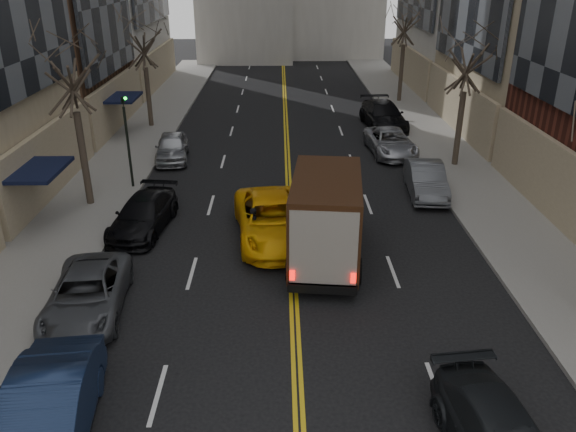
% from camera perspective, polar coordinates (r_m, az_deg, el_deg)
% --- Properties ---
extents(sidewalk_left, '(4.00, 66.00, 0.15)m').
position_cam_1_polar(sidewalk_left, '(32.65, -16.16, 5.99)').
color(sidewalk_left, slate).
rests_on(sidewalk_left, ground).
extents(sidewalk_right, '(4.00, 66.00, 0.15)m').
position_cam_1_polar(sidewalk_right, '(32.88, 15.91, 6.14)').
color(sidewalk_right, slate).
rests_on(sidewalk_right, ground).
extents(tree_lf_mid, '(3.20, 3.20, 8.91)m').
position_cam_1_polar(tree_lf_mid, '(24.65, -21.53, 15.21)').
color(tree_lf_mid, '#382D23').
rests_on(tree_lf_mid, sidewalk_left).
extents(tree_lf_far, '(3.20, 3.20, 8.12)m').
position_cam_1_polar(tree_lf_far, '(37.12, -14.63, 17.72)').
color(tree_lf_far, '#382D23').
rests_on(tree_lf_far, sidewalk_left).
extents(tree_rt_mid, '(3.20, 3.20, 8.32)m').
position_cam_1_polar(tree_rt_mid, '(29.67, 17.97, 16.14)').
color(tree_rt_mid, '#382D23').
rests_on(tree_rt_mid, sidewalk_right).
extents(tree_rt_far, '(3.20, 3.20, 9.11)m').
position_cam_1_polar(tree_rt_far, '(44.05, 11.93, 19.83)').
color(tree_rt_far, '#382D23').
rests_on(tree_rt_far, sidewalk_right).
extents(traffic_signal, '(0.29, 0.26, 4.70)m').
position_cam_1_polar(traffic_signal, '(26.84, -16.08, 8.26)').
color(traffic_signal, black).
rests_on(traffic_signal, sidewalk_left).
extents(ups_truck, '(2.98, 6.27, 3.32)m').
position_cam_1_polar(ups_truck, '(19.77, 3.90, -0.06)').
color(ups_truck, black).
rests_on(ups_truck, ground).
extents(taxi, '(3.41, 6.09, 1.61)m').
position_cam_1_polar(taxi, '(21.60, -1.59, -0.35)').
color(taxi, '#FFB50A').
rests_on(taxi, ground).
extents(pedestrian, '(0.51, 0.63, 1.51)m').
position_cam_1_polar(pedestrian, '(21.17, -3.44, -1.06)').
color(pedestrian, black).
rests_on(pedestrian, ground).
extents(parked_lf_b, '(2.21, 5.01, 1.60)m').
position_cam_1_polar(parked_lf_b, '(14.05, -23.27, -18.00)').
color(parked_lf_b, '#121E3A').
rests_on(parked_lf_b, ground).
extents(parked_lf_c, '(2.60, 4.90, 1.31)m').
position_cam_1_polar(parked_lf_c, '(18.21, -19.76, -7.49)').
color(parked_lf_c, '#494B50').
rests_on(parked_lf_c, ground).
extents(parked_lf_d, '(2.43, 4.80, 1.34)m').
position_cam_1_polar(parked_lf_d, '(23.07, -14.49, 0.14)').
color(parked_lf_d, black).
rests_on(parked_lf_d, ground).
extents(parked_lf_e, '(2.14, 4.34, 1.42)m').
position_cam_1_polar(parked_lf_e, '(31.27, -11.71, 6.88)').
color(parked_lf_e, '#A1A4A9').
rests_on(parked_lf_e, ground).
extents(parked_rt_a, '(1.89, 4.53, 1.45)m').
position_cam_1_polar(parked_rt_a, '(26.62, 13.83, 3.62)').
color(parked_rt_a, '#53565B').
rests_on(parked_rt_a, ground).
extents(parked_rt_b, '(2.63, 5.08, 1.37)m').
position_cam_1_polar(parked_rt_b, '(32.14, 10.37, 7.41)').
color(parked_rt_b, '#ABADB3').
rests_on(parked_rt_b, ground).
extents(parked_rt_c, '(2.72, 5.81, 1.64)m').
position_cam_1_polar(parked_rt_c, '(37.39, 9.65, 10.05)').
color(parked_rt_c, black).
rests_on(parked_rt_c, ground).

